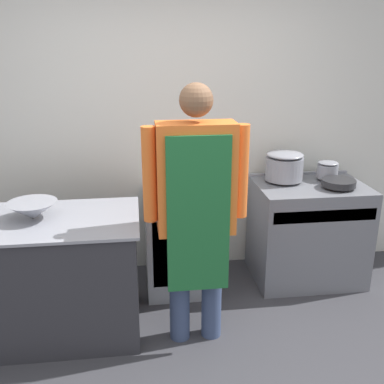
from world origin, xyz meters
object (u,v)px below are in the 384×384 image
person_cook (196,202)px  sauce_pot (328,169)px  fridge_unit (180,241)px  stock_pot (284,166)px  stove (307,232)px  mixing_bowl (33,210)px  saute_pan (339,183)px

person_cook → sauce_pot: (1.27, 0.86, -0.06)m
fridge_unit → stock_pot: stock_pot is taller
stove → mixing_bowl: mixing_bowl is taller
mixing_bowl → sauce_pot: bearing=14.7°
mixing_bowl → saute_pan: 2.38m
fridge_unit → sauce_pot: sauce_pot is taller
fridge_unit → sauce_pot: bearing=4.0°
fridge_unit → mixing_bowl: bearing=-153.4°
saute_pan → sauce_pot: 0.24m
stove → saute_pan: 0.52m
fridge_unit → person_cook: 0.99m
saute_pan → stove: bearing=147.9°
stock_pot → sauce_pot: stock_pot is taller
mixing_bowl → sauce_pot: 2.43m
fridge_unit → mixing_bowl: 1.29m
mixing_bowl → stock_pot: (1.96, 0.62, 0.08)m
mixing_bowl → saute_pan: (2.35, 0.38, -0.02)m
stove → stock_pot: (-0.21, 0.12, 0.57)m
stove → fridge_unit: size_ratio=1.15×
stove → saute_pan: (0.18, -0.12, 0.48)m
stove → fridge_unit: stove is taller
stock_pot → sauce_pot: size_ratio=1.78×
stock_pot → mixing_bowl: bearing=-162.5°
stove → fridge_unit: (-1.12, 0.03, -0.03)m
person_cook → fridge_unit: bearing=92.4°
person_cook → mixing_bowl: size_ratio=5.28×
stock_pot → person_cook: bearing=-135.6°
mixing_bowl → fridge_unit: bearing=26.6°
fridge_unit → stock_pot: (0.91, 0.09, 0.61)m
fridge_unit → saute_pan: size_ratio=2.88×
saute_pan → mixing_bowl: bearing=-170.7°
sauce_pot → person_cook: bearing=-145.9°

